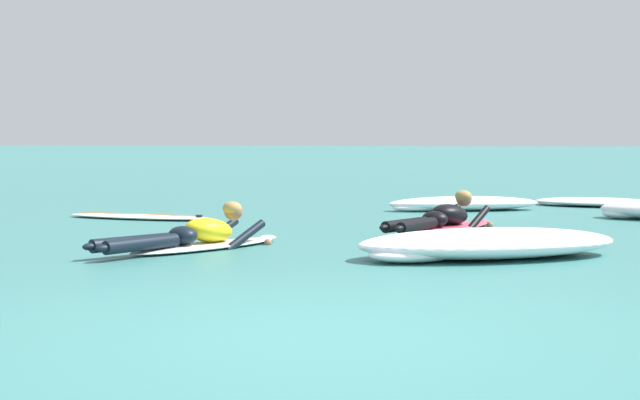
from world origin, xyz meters
The scene contains 7 objects.
ground_plane centered at (0.00, 10.00, 0.00)m, with size 120.00×120.00×0.00m, color #387A75.
surfer_near centered at (-1.76, 4.32, 0.14)m, with size 1.78×2.31×0.54m.
surfer_far centered at (0.88, 6.66, 0.14)m, with size 1.56×2.39×0.54m.
drifting_surfboard centered at (-3.40, 7.97, 0.03)m, with size 2.31×1.04×0.16m.
whitewater_front centered at (1.29, 3.98, 0.14)m, with size 2.96×2.08×0.30m.
whitewater_mid_left centered at (3.48, 11.20, 0.06)m, with size 2.23×1.48×0.14m.
whitewater_mid_right centered at (1.23, 10.00, 0.11)m, with size 2.50×1.25×0.23m.
Camera 1 is at (0.73, -6.57, 1.30)m, focal length 58.88 mm.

